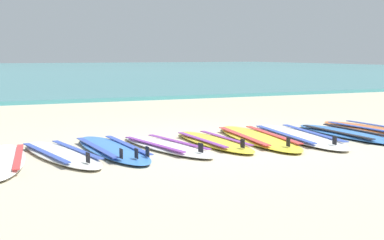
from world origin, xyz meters
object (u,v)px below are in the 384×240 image
surfboard_3 (166,146)px  surfboard_7 (347,134)px  surfboard_0 (0,160)px  surfboard_5 (257,138)px  surfboard_6 (298,136)px  surfboard_8 (372,129)px  surfboard_1 (61,154)px  surfboard_4 (213,141)px  surfboard_2 (112,149)px

surfboard_3 → surfboard_7: 2.85m
surfboard_0 → surfboard_5: bearing=4.1°
surfboard_3 → surfboard_6: bearing=0.6°
surfboard_6 → surfboard_8: (1.47, 0.10, 0.00)m
surfboard_7 → surfboard_3: bearing=178.0°
surfboard_6 → surfboard_0: bearing=-177.9°
surfboard_1 → surfboard_4: bearing=2.5°
surfboard_1 → surfboard_7: size_ratio=0.97×
surfboard_1 → surfboard_3: size_ratio=1.04×
surfboard_3 → surfboard_6: size_ratio=0.79×
surfboard_8 → surfboard_1: bearing=-178.3°
surfboard_4 → surfboard_6: bearing=-1.9°
surfboard_4 → surfboard_7: 2.14m
surfboard_6 → surfboard_7: (0.79, -0.12, 0.00)m
surfboard_4 → surfboard_2: bearing=-179.9°
surfboard_1 → surfboard_7: 4.19m
surfboard_1 → surfboard_8: bearing=1.7°
surfboard_1 → surfboard_6: same height
surfboard_4 → surfboard_6: size_ratio=0.76×
surfboard_3 → surfboard_2: bearing=174.9°
surfboard_3 → surfboard_8: (3.53, 0.12, 0.00)m
surfboard_6 → surfboard_8: size_ratio=1.20×
surfboard_1 → surfboard_7: (4.19, -0.07, -0.00)m
surfboard_6 → surfboard_7: same height
surfboard_4 → surfboard_8: 2.81m
surfboard_2 → surfboard_3: size_ratio=1.10×
surfboard_0 → surfboard_2: size_ratio=0.98×
surfboard_3 → surfboard_1: bearing=-178.9°
surfboard_1 → surfboard_4: size_ratio=1.08×
surfboard_1 → surfboard_5: bearing=2.9°
surfboard_7 → surfboard_8: 0.71m
surfboard_0 → surfboard_2: 1.34m
surfboard_1 → surfboard_2: (0.64, 0.09, 0.00)m
surfboard_3 → surfboard_7: same height
surfboard_0 → surfboard_1: 0.69m
surfboard_5 → surfboard_6: size_ratio=0.98×
surfboard_6 → surfboard_1: bearing=-179.2°
surfboard_4 → surfboard_3: bearing=-174.9°
surfboard_2 → surfboard_8: (4.22, 0.06, 0.00)m
surfboard_1 → surfboard_7: same height
surfboard_1 → surfboard_2: same height
surfboard_1 → surfboard_7: bearing=-1.0°
surfboard_4 → surfboard_8: bearing=1.2°
surfboard_3 → surfboard_6: same height
surfboard_2 → surfboard_7: size_ratio=1.02×
surfboard_3 → surfboard_8: size_ratio=0.95×
surfboard_1 → surfboard_4: 2.06m
surfboard_2 → surfboard_7: 3.54m
surfboard_2 → surfboard_6: (2.75, -0.04, -0.00)m
surfboard_0 → surfboard_1: same height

